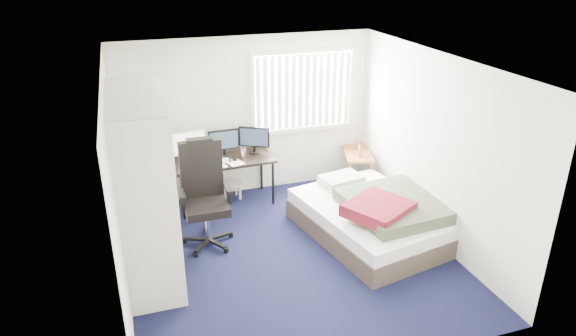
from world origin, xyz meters
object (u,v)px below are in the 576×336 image
(desk, at_px, (223,157))
(nightstand, at_px, (357,155))
(office_chair, at_px, (205,205))
(bed, at_px, (375,216))

(desk, bearing_deg, nightstand, -0.48)
(nightstand, bearing_deg, office_chair, -159.01)
(desk, bearing_deg, bed, -42.84)
(office_chair, xyz_separation_m, nightstand, (2.70, 1.04, -0.03))
(office_chair, distance_m, nightstand, 2.89)
(bed, bearing_deg, office_chair, 165.47)
(nightstand, height_order, bed, nightstand)
(office_chair, distance_m, bed, 2.31)
(desk, relative_size, bed, 0.65)
(desk, xyz_separation_m, office_chair, (-0.46, -1.05, -0.23))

